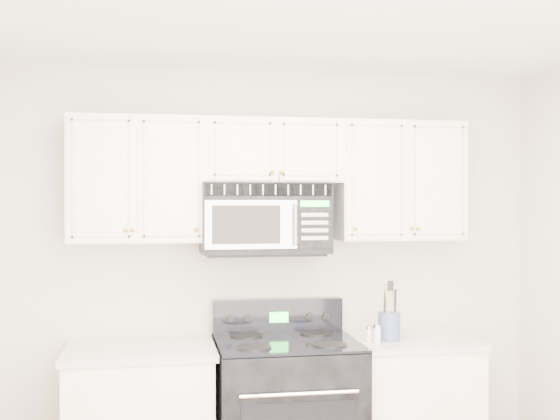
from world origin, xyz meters
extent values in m
cube|color=beige|center=(0.00, 1.75, 1.30)|extent=(3.50, 0.01, 2.60)
cube|color=beige|center=(-0.80, 1.44, 0.90)|extent=(0.86, 0.65, 0.04)
cube|color=white|center=(0.80, 1.44, 0.44)|extent=(0.82, 0.63, 0.88)
cube|color=beige|center=(0.80, 1.44, 0.90)|extent=(0.86, 0.65, 0.04)
cube|color=black|center=(0.06, 1.39, 0.46)|extent=(0.83, 0.71, 0.92)
cylinder|color=silver|center=(0.06, 1.01, 0.72)|extent=(0.66, 0.02, 0.02)
cube|color=black|center=(0.06, 1.39, 0.93)|extent=(0.83, 0.71, 0.02)
cube|color=black|center=(0.06, 1.71, 1.03)|extent=(0.83, 0.08, 0.22)
cube|color=#1EDD3C|center=(0.06, 1.67, 1.03)|extent=(0.12, 0.00, 0.07)
cube|color=white|center=(-0.82, 1.58, 1.90)|extent=(0.80, 0.33, 0.75)
cube|color=white|center=(0.82, 1.58, 1.90)|extent=(0.80, 0.33, 0.75)
cube|color=white|center=(0.00, 1.58, 2.08)|extent=(0.84, 0.33, 0.39)
sphere|color=gold|center=(-0.84, 1.40, 1.60)|extent=(0.03, 0.03, 0.03)
sphere|color=gold|center=(-0.48, 1.40, 1.60)|extent=(0.03, 0.03, 0.03)
sphere|color=gold|center=(0.48, 1.40, 1.60)|extent=(0.03, 0.03, 0.03)
sphere|color=gold|center=(0.84, 1.40, 1.60)|extent=(0.03, 0.03, 0.03)
sphere|color=gold|center=(-0.03, 1.40, 1.94)|extent=(0.03, 0.03, 0.03)
sphere|color=gold|center=(0.03, 1.40, 1.94)|extent=(0.03, 0.03, 0.03)
cylinder|color=#CD0D00|center=(0.02, 1.40, 1.88)|extent=(0.00, 0.00, 0.11)
sphere|color=gold|center=(0.02, 1.40, 1.82)|extent=(0.04, 0.04, 0.04)
cube|color=black|center=(-0.05, 1.56, 1.66)|extent=(0.78, 0.39, 0.43)
cube|color=beige|center=(-0.05, 1.37, 1.83)|extent=(0.76, 0.01, 0.08)
cube|color=#9294A3|center=(-0.16, 1.36, 1.63)|extent=(0.54, 0.01, 0.29)
cube|color=black|center=(-0.19, 1.35, 1.63)|extent=(0.40, 0.01, 0.23)
cube|color=black|center=(0.22, 1.36, 1.63)|extent=(0.21, 0.01, 0.29)
cube|color=#1EDD3C|center=(0.22, 1.35, 1.75)|extent=(0.17, 0.00, 0.04)
cylinder|color=silver|center=(0.10, 1.32, 1.63)|extent=(0.02, 0.02, 0.25)
cylinder|color=#4A5681|center=(0.69, 1.37, 1.00)|extent=(0.13, 0.13, 0.17)
cylinder|color=#B68A48|center=(0.73, 1.37, 1.09)|extent=(0.01, 0.01, 0.29)
cylinder|color=black|center=(0.67, 1.41, 1.10)|extent=(0.01, 0.01, 0.31)
cylinder|color=#B68A48|center=(0.67, 1.34, 1.11)|extent=(0.01, 0.01, 0.34)
cylinder|color=black|center=(0.73, 1.38, 1.09)|extent=(0.01, 0.01, 0.29)
cylinder|color=silver|center=(0.55, 1.34, 0.96)|extent=(0.04, 0.04, 0.08)
cylinder|color=silver|center=(0.55, 1.34, 1.01)|extent=(0.04, 0.04, 0.01)
cylinder|color=silver|center=(0.59, 1.30, 0.97)|extent=(0.04, 0.04, 0.09)
cylinder|color=silver|center=(0.59, 1.30, 1.02)|extent=(0.05, 0.05, 0.02)
camera|label=1|loc=(-0.70, -2.70, 1.76)|focal=45.00mm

